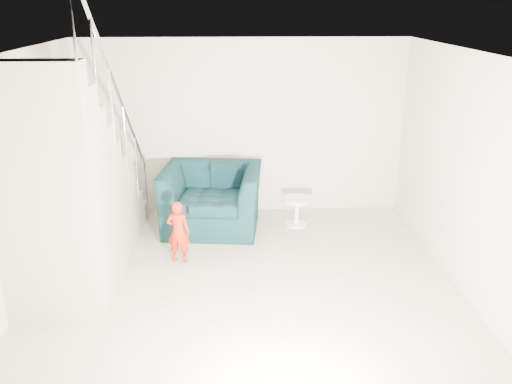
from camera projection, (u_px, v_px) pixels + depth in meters
floor at (247, 297)px, 6.20m from camera, size 5.50×5.50×0.00m
ceiling at (246, 55)px, 5.29m from camera, size 5.50×5.50×0.00m
back_wall at (242, 128)px, 8.33m from camera, size 5.00×0.00×5.00m
front_wall at (258, 339)px, 3.16m from camera, size 5.00×0.00×5.00m
left_wall at (7, 189)px, 5.65m from camera, size 0.00×5.50×5.50m
right_wall at (478, 183)px, 5.84m from camera, size 0.00×5.50×5.50m
armchair at (212, 198)px, 7.96m from camera, size 1.53×1.37×0.91m
toddler at (178, 232)px, 6.91m from camera, size 0.34×0.26×0.83m
side_table at (297, 207)px, 8.08m from camera, size 0.43×0.43×0.43m
staircase at (75, 205)px, 6.32m from camera, size 1.02×3.03×3.62m
cushion at (227, 176)px, 8.19m from camera, size 0.47×0.23×0.47m
throw at (168, 191)px, 7.89m from camera, size 0.05×0.55×0.61m
phone at (187, 210)px, 6.80m from camera, size 0.04×0.05×0.10m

